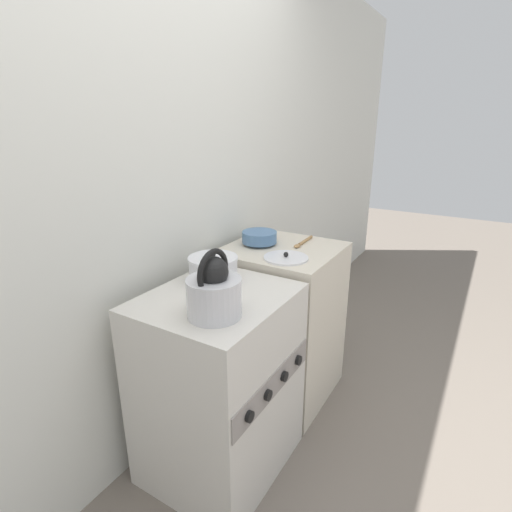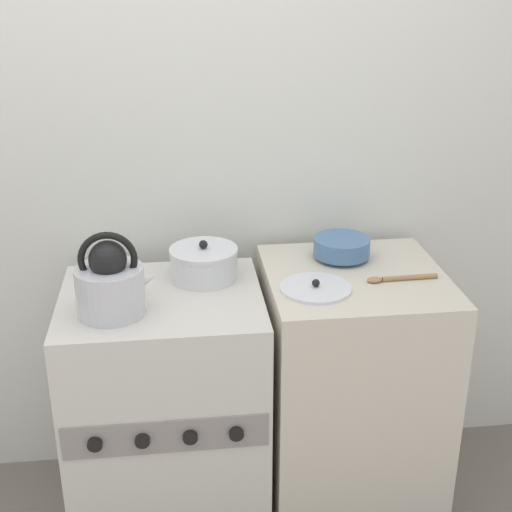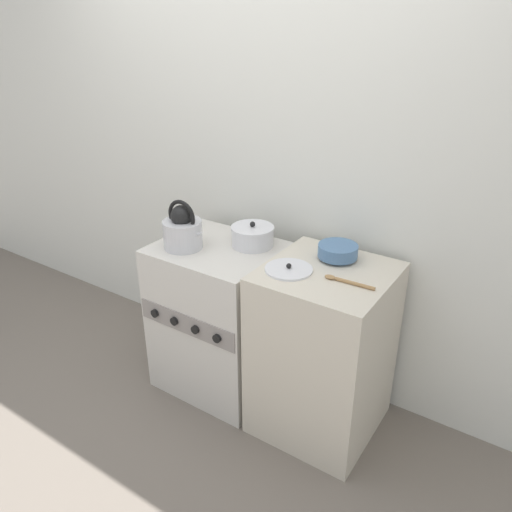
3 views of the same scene
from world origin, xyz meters
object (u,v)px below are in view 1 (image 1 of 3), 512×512
at_px(stove, 220,384).
at_px(loose_pot_lid, 286,258).
at_px(enamel_bowl, 259,237).
at_px(kettle, 214,291).
at_px(cooking_pot, 213,268).

xyz_separation_m(stove, loose_pot_lid, (0.47, -0.08, 0.46)).
relative_size(enamel_bowl, loose_pot_lid, 0.86).
height_order(stove, kettle, kettle).
bearing_deg(enamel_bowl, kettle, -161.43).
xyz_separation_m(stove, enamel_bowl, (0.60, 0.15, 0.50)).
bearing_deg(loose_pot_lid, cooking_pot, 149.30).
relative_size(cooking_pot, enamel_bowl, 1.18).
bearing_deg(stove, cooking_pot, 40.29).
relative_size(stove, cooking_pot, 3.85).
height_order(kettle, cooking_pot, kettle).
height_order(stove, enamel_bowl, enamel_bowl).
bearing_deg(stove, loose_pot_lid, -9.15).
height_order(stove, loose_pot_lid, loose_pot_lid).
height_order(enamel_bowl, loose_pot_lid, enamel_bowl).
distance_m(cooking_pot, enamel_bowl, 0.46).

